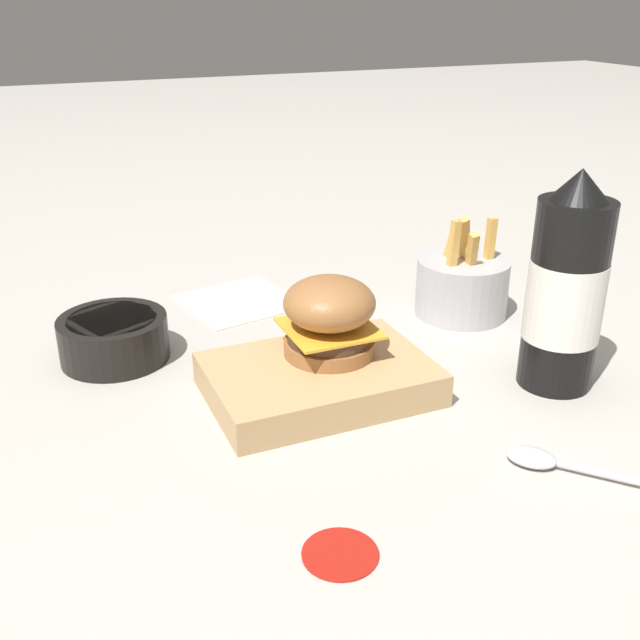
{
  "coord_description": "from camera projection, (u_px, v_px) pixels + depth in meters",
  "views": [
    {
      "loc": [
        0.27,
        0.65,
        0.39
      ],
      "look_at": [
        -0.0,
        0.02,
        0.09
      ],
      "focal_mm": 42.0,
      "sensor_mm": 36.0,
      "label": 1
    }
  ],
  "objects": [
    {
      "name": "ground_plane",
      "position": [
        312.0,
        386.0,
        0.81
      ],
      "size": [
        6.0,
        6.0,
        0.0
      ],
      "primitive_type": "plane",
      "color": "#B7B2A8"
    },
    {
      "name": "serving_board",
      "position": [
        320.0,
        379.0,
        0.78
      ],
      "size": [
        0.23,
        0.16,
        0.04
      ],
      "color": "tan",
      "rests_on": "ground_plane"
    },
    {
      "name": "burger",
      "position": [
        330.0,
        317.0,
        0.78
      ],
      "size": [
        0.1,
        0.1,
        0.09
      ],
      "color": "#9E6638",
      "rests_on": "serving_board"
    },
    {
      "name": "ketchup_bottle",
      "position": [
        566.0,
        291.0,
        0.77
      ],
      "size": [
        0.08,
        0.08,
        0.23
      ],
      "color": "black",
      "rests_on": "ground_plane"
    },
    {
      "name": "fries_basket",
      "position": [
        462.0,
        286.0,
        0.97
      ],
      "size": [
        0.12,
        0.12,
        0.14
      ],
      "color": "#B7B7BC",
      "rests_on": "ground_plane"
    },
    {
      "name": "side_bowl",
      "position": [
        114.0,
        337.0,
        0.85
      ],
      "size": [
        0.12,
        0.12,
        0.05
      ],
      "color": "black",
      "rests_on": "ground_plane"
    },
    {
      "name": "spoon",
      "position": [
        558.0,
        463.0,
        0.66
      ],
      "size": [
        0.13,
        0.14,
        0.01
      ],
      "rotation": [
        0.0,
        0.0,
        5.46
      ],
      "color": "silver",
      "rests_on": "ground_plane"
    },
    {
      "name": "ketchup_puddle",
      "position": [
        340.0,
        553.0,
        0.56
      ],
      "size": [
        0.06,
        0.06,
        0.0
      ],
      "color": "#B21E14",
      "rests_on": "ground_plane"
    },
    {
      "name": "parchment_square",
      "position": [
        242.0,
        300.0,
        1.02
      ],
      "size": [
        0.16,
        0.16,
        0.0
      ],
      "color": "beige",
      "rests_on": "ground_plane"
    }
  ]
}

